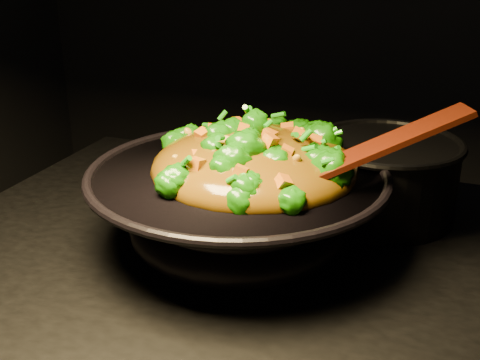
% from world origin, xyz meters
% --- Properties ---
extents(wok, '(0.45, 0.45, 0.12)m').
position_xyz_m(wok, '(-0.10, 0.05, 0.96)').
color(wok, black).
rests_on(wok, stovetop).
extents(stir_fry, '(0.40, 0.40, 0.11)m').
position_xyz_m(stir_fry, '(-0.08, 0.07, 1.08)').
color(stir_fry, '#165D06').
rests_on(stir_fry, wok).
extents(spatula, '(0.28, 0.18, 0.13)m').
position_xyz_m(spatula, '(0.08, 0.05, 1.08)').
color(spatula, '#3C1806').
rests_on(spatula, wok).
extents(back_pot, '(0.30, 0.30, 0.14)m').
position_xyz_m(back_pot, '(0.09, 0.25, 0.97)').
color(back_pot, black).
rests_on(back_pot, stovetop).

